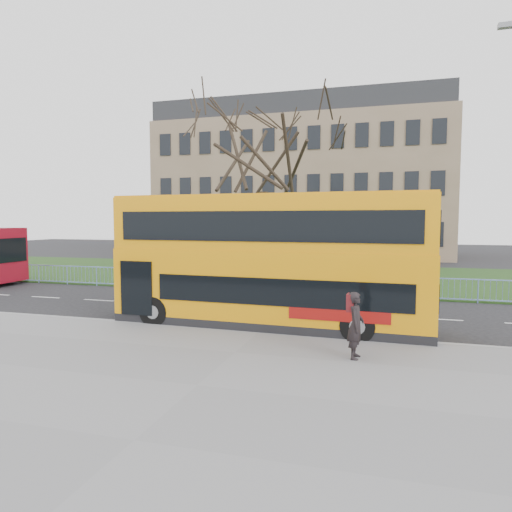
{
  "coord_description": "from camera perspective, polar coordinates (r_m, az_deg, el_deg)",
  "views": [
    {
      "loc": [
        3.96,
        -15.84,
        3.77
      ],
      "look_at": [
        -0.87,
        1.0,
        2.38
      ],
      "focal_mm": 32.0,
      "sensor_mm": 36.0,
      "label": 1
    }
  ],
  "objects": [
    {
      "name": "grass_verge",
      "position": [
        30.62,
        8.46,
        -2.52
      ],
      "size": [
        80.0,
        15.4,
        0.08
      ],
      "primitive_type": "cube",
      "color": "#1E3914",
      "rests_on": "ground"
    },
    {
      "name": "kerb",
      "position": [
        15.28,
        0.5,
        -9.49
      ],
      "size": [
        80.0,
        0.2,
        0.14
      ],
      "primitive_type": "cube",
      "color": "gray",
      "rests_on": "ground"
    },
    {
      "name": "civic_building",
      "position": [
        51.72,
        6.06,
        8.09
      ],
      "size": [
        30.0,
        15.0,
        14.0
      ],
      "primitive_type": "cube",
      "color": "#7E6750",
      "rests_on": "ground"
    },
    {
      "name": "ground",
      "position": [
        16.75,
        1.94,
        -8.48
      ],
      "size": [
        120.0,
        120.0,
        0.0
      ],
      "primitive_type": "plane",
      "color": "black",
      "rests_on": "ground"
    },
    {
      "name": "pedestrian",
      "position": [
        12.41,
        12.35,
        -8.46
      ],
      "size": [
        0.46,
        0.67,
        1.77
      ],
      "primitive_type": "imported",
      "rotation": [
        0.0,
        0.0,
        1.51
      ],
      "color": "black",
      "rests_on": "pavement"
    },
    {
      "name": "pavement",
      "position": [
        10.58,
        -7.35,
        -16.03
      ],
      "size": [
        80.0,
        10.5,
        0.12
      ],
      "primitive_type": "cube",
      "color": "slate",
      "rests_on": "ground"
    },
    {
      "name": "yellow_bus",
      "position": [
        15.87,
        1.66,
        -0.25
      ],
      "size": [
        10.98,
        2.99,
        4.57
      ],
      "rotation": [
        0.0,
        0.0,
        -0.04
      ],
      "color": "orange",
      "rests_on": "ground"
    },
    {
      "name": "bare_tree",
      "position": [
        26.89,
        0.94,
        10.19
      ],
      "size": [
        8.88,
        8.88,
        12.69
      ],
      "primitive_type": null,
      "color": "black",
      "rests_on": "grass_verge"
    },
    {
      "name": "guard_railing",
      "position": [
        23.01,
        5.95,
        -3.54
      ],
      "size": [
        40.0,
        0.12,
        1.1
      ],
      "primitive_type": null,
      "color": "#7997D7",
      "rests_on": "ground"
    }
  ]
}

